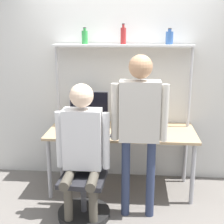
{
  "coord_description": "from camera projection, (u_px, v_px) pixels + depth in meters",
  "views": [
    {
      "loc": [
        0.19,
        -3.2,
        1.96
      ],
      "look_at": [
        -0.08,
        -0.07,
        1.11
      ],
      "focal_mm": 50.0,
      "sensor_mm": 36.0,
      "label": 1
    }
  ],
  "objects": [
    {
      "name": "desk",
      "position": [
        121.0,
        136.0,
        3.8
      ],
      "size": [
        1.77,
        0.74,
        0.76
      ],
      "color": "tan",
      "rests_on": "ground_plane"
    },
    {
      "name": "monitor",
      "position": [
        89.0,
        106.0,
        3.94
      ],
      "size": [
        0.5,
        0.21,
        0.44
      ],
      "color": "#B7B7BC",
      "rests_on": "desk"
    },
    {
      "name": "office_chair",
      "position": [
        84.0,
        190.0,
        3.34
      ],
      "size": [
        0.56,
        0.56,
        0.92
      ],
      "color": "black",
      "rests_on": "ground_plane"
    },
    {
      "name": "wall_back",
      "position": [
        124.0,
        77.0,
        4.01
      ],
      "size": [
        8.0,
        0.06,
        2.7
      ],
      "color": "silver",
      "rests_on": "ground_plane"
    },
    {
      "name": "shelf_unit",
      "position": [
        123.0,
        66.0,
        3.8
      ],
      "size": [
        1.68,
        0.27,
        1.77
      ],
      "color": "silver",
      "rests_on": "ground_plane"
    },
    {
      "name": "person_standing",
      "position": [
        139.0,
        117.0,
        3.11
      ],
      "size": [
        0.57,
        0.23,
        1.72
      ],
      "color": "#2D3856",
      "rests_on": "ground_plane"
    },
    {
      "name": "person_seated",
      "position": [
        82.0,
        142.0,
        3.15
      ],
      "size": [
        0.56,
        0.48,
        1.44
      ],
      "color": "#4C473D",
      "rests_on": "ground_plane"
    },
    {
      "name": "laptop",
      "position": [
        90.0,
        129.0,
        3.62
      ],
      "size": [
        0.36,
        0.21,
        0.21
      ],
      "color": "silver",
      "rests_on": "desk"
    },
    {
      "name": "bottle_green",
      "position": [
        85.0,
        37.0,
        3.75
      ],
      "size": [
        0.07,
        0.07,
        0.2
      ],
      "color": "#2D8C3F",
      "rests_on": "shelf_unit"
    },
    {
      "name": "bottle_red",
      "position": [
        123.0,
        35.0,
        3.71
      ],
      "size": [
        0.06,
        0.06,
        0.24
      ],
      "color": "maroon",
      "rests_on": "shelf_unit"
    },
    {
      "name": "ground_plane",
      "position": [
        119.0,
        204.0,
        3.6
      ],
      "size": [
        12.0,
        12.0,
        0.0
      ],
      "primitive_type": "plane",
      "color": "slate"
    },
    {
      "name": "cell_phone",
      "position": [
        113.0,
        136.0,
        3.56
      ],
      "size": [
        0.07,
        0.15,
        0.01
      ],
      "color": "silver",
      "rests_on": "desk"
    },
    {
      "name": "bottle_blue",
      "position": [
        169.0,
        38.0,
        3.67
      ],
      "size": [
        0.09,
        0.09,
        0.19
      ],
      "color": "#335999",
      "rests_on": "shelf_unit"
    }
  ]
}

